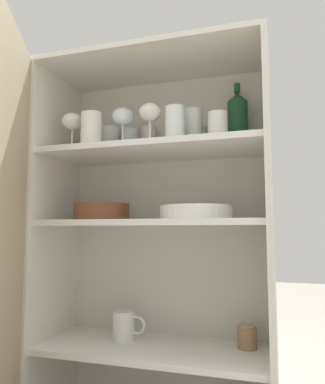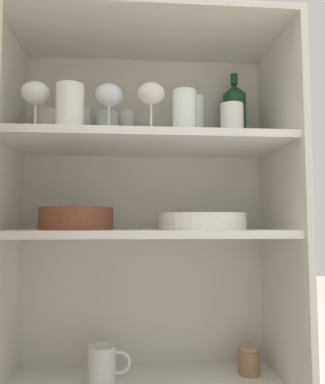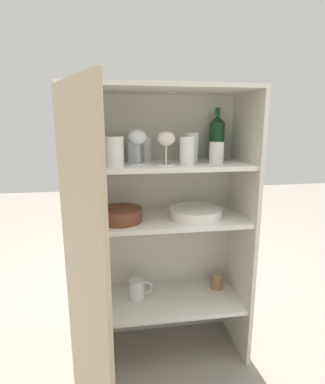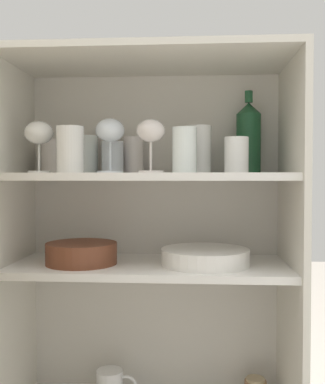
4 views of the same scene
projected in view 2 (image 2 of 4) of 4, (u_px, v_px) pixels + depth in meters
cupboard_back_panel at (144, 251)px, 1.19m from camera, size 0.80×0.02×1.25m
cupboard_side_left at (0, 257)px, 1.00m from camera, size 0.02×0.35×1.25m
cupboard_side_right at (283, 255)px, 1.06m from camera, size 0.02×0.35×1.25m
cupboard_top_panel at (147, 34)px, 1.08m from camera, size 0.80×0.35×0.02m
shelf_board_middle at (146, 233)px, 1.03m from camera, size 0.76×0.31×0.02m
shelf_board_upper at (146, 144)px, 1.06m from camera, size 0.76×0.31×0.02m
tumbler_glass_0 at (126, 130)px, 1.16m from camera, size 0.06×0.06×0.11m
tumbler_glass_1 at (190, 134)px, 1.17m from camera, size 0.06×0.06×0.09m
tumbler_glass_2 at (107, 128)px, 1.10m from camera, size 0.06×0.06×0.09m
tumbler_glass_3 at (184, 113)px, 0.99m from camera, size 0.06×0.06×0.12m
tumbler_glass_4 at (232, 121)px, 1.03m from camera, size 0.06×0.06×0.09m
tumbler_glass_5 at (79, 126)px, 1.12m from camera, size 0.07×0.07×0.11m
tumbler_glass_6 at (193, 120)px, 1.09m from camera, size 0.07×0.07×0.13m
tumbler_glass_7 at (70, 108)px, 0.96m from camera, size 0.07×0.07×0.12m
tumbler_glass_8 at (47, 128)px, 1.11m from camera, size 0.08×0.08×0.10m
wine_glass_0 at (151, 97)px, 1.00m from camera, size 0.07×0.07×0.14m
wine_glass_1 at (109, 98)px, 1.02m from camera, size 0.08×0.08×0.15m
wine_glass_2 at (36, 95)px, 0.99m from camera, size 0.08×0.08×0.14m
wine_bottle at (235, 116)px, 1.19m from camera, size 0.07×0.07×0.24m
plate_stack_white at (202, 221)px, 1.03m from camera, size 0.24×0.24×0.04m
mixing_bowl_large at (76, 218)px, 1.00m from camera, size 0.20×0.20×0.06m
coffee_mug_primary at (103, 365)px, 1.02m from camera, size 0.12×0.08×0.10m
storage_jar at (249, 361)px, 1.09m from camera, size 0.06×0.06×0.08m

